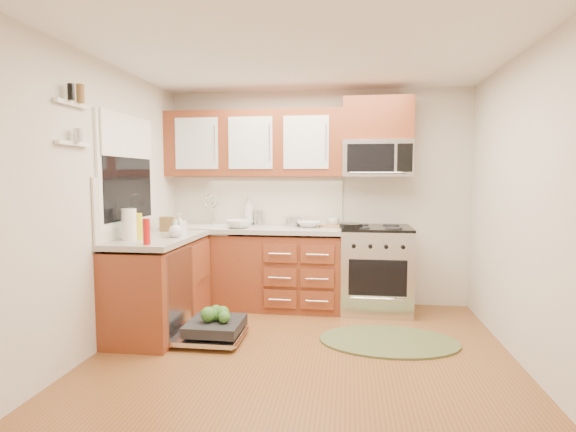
# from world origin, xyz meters

# --- Properties ---
(floor) EXTENTS (3.50, 3.50, 0.00)m
(floor) POSITION_xyz_m (0.00, 0.00, 0.00)
(floor) COLOR brown
(floor) RESTS_ON ground
(ceiling) EXTENTS (3.50, 3.50, 0.00)m
(ceiling) POSITION_xyz_m (0.00, 0.00, 2.50)
(ceiling) COLOR white
(ceiling) RESTS_ON ground
(wall_back) EXTENTS (3.50, 0.04, 2.50)m
(wall_back) POSITION_xyz_m (0.00, 1.75, 1.25)
(wall_back) COLOR beige
(wall_back) RESTS_ON ground
(wall_front) EXTENTS (3.50, 0.04, 2.50)m
(wall_front) POSITION_xyz_m (0.00, -1.75, 1.25)
(wall_front) COLOR beige
(wall_front) RESTS_ON ground
(wall_left) EXTENTS (0.04, 3.50, 2.50)m
(wall_left) POSITION_xyz_m (-1.75, 0.00, 1.25)
(wall_left) COLOR beige
(wall_left) RESTS_ON ground
(wall_right) EXTENTS (0.04, 3.50, 2.50)m
(wall_right) POSITION_xyz_m (1.75, 0.00, 1.25)
(wall_right) COLOR beige
(wall_right) RESTS_ON ground
(base_cabinet_back) EXTENTS (2.05, 0.60, 0.85)m
(base_cabinet_back) POSITION_xyz_m (-0.73, 1.45, 0.42)
(base_cabinet_back) COLOR brown
(base_cabinet_back) RESTS_ON ground
(base_cabinet_left) EXTENTS (0.60, 1.25, 0.85)m
(base_cabinet_left) POSITION_xyz_m (-1.45, 0.52, 0.42)
(base_cabinet_left) COLOR brown
(base_cabinet_left) RESTS_ON ground
(countertop_back) EXTENTS (2.07, 0.64, 0.05)m
(countertop_back) POSITION_xyz_m (-0.72, 1.44, 0.90)
(countertop_back) COLOR #A29D94
(countertop_back) RESTS_ON base_cabinet_back
(countertop_left) EXTENTS (0.64, 1.27, 0.05)m
(countertop_left) POSITION_xyz_m (-1.44, 0.53, 0.90)
(countertop_left) COLOR #A29D94
(countertop_left) RESTS_ON base_cabinet_left
(backsplash_back) EXTENTS (2.05, 0.02, 0.57)m
(backsplash_back) POSITION_xyz_m (-0.73, 1.74, 1.21)
(backsplash_back) COLOR beige
(backsplash_back) RESTS_ON ground
(backsplash_left) EXTENTS (0.02, 1.25, 0.57)m
(backsplash_left) POSITION_xyz_m (-1.74, 0.52, 1.21)
(backsplash_left) COLOR beige
(backsplash_left) RESTS_ON ground
(upper_cabinets) EXTENTS (2.05, 0.35, 0.75)m
(upper_cabinets) POSITION_xyz_m (-0.73, 1.57, 1.88)
(upper_cabinets) COLOR brown
(upper_cabinets) RESTS_ON ground
(cabinet_over_mw) EXTENTS (0.76, 0.35, 0.47)m
(cabinet_over_mw) POSITION_xyz_m (0.68, 1.57, 2.13)
(cabinet_over_mw) COLOR brown
(cabinet_over_mw) RESTS_ON ground
(range) EXTENTS (0.76, 0.64, 0.95)m
(range) POSITION_xyz_m (0.68, 1.43, 0.47)
(range) COLOR silver
(range) RESTS_ON ground
(microwave) EXTENTS (0.76, 0.38, 0.40)m
(microwave) POSITION_xyz_m (0.68, 1.55, 1.70)
(microwave) COLOR silver
(microwave) RESTS_ON ground
(sink) EXTENTS (0.62, 0.50, 0.26)m
(sink) POSITION_xyz_m (-1.25, 1.42, 0.80)
(sink) COLOR white
(sink) RESTS_ON ground
(dishwasher) EXTENTS (0.70, 0.60, 0.20)m
(dishwasher) POSITION_xyz_m (-0.86, 0.30, 0.10)
(dishwasher) COLOR silver
(dishwasher) RESTS_ON ground
(window) EXTENTS (0.03, 1.05, 1.05)m
(window) POSITION_xyz_m (-1.74, 0.50, 1.55)
(window) COLOR white
(window) RESTS_ON ground
(window_blind) EXTENTS (0.02, 0.96, 0.40)m
(window_blind) POSITION_xyz_m (-1.71, 0.50, 1.88)
(window_blind) COLOR white
(window_blind) RESTS_ON ground
(shelf_upper) EXTENTS (0.04, 0.40, 0.03)m
(shelf_upper) POSITION_xyz_m (-1.72, -0.35, 2.05)
(shelf_upper) COLOR white
(shelf_upper) RESTS_ON ground
(shelf_lower) EXTENTS (0.04, 0.40, 0.03)m
(shelf_lower) POSITION_xyz_m (-1.72, -0.35, 1.75)
(shelf_lower) COLOR white
(shelf_lower) RESTS_ON ground
(rug) EXTENTS (1.34, 0.94, 0.02)m
(rug) POSITION_xyz_m (0.75, 0.48, 0.01)
(rug) COLOR #596137
(rug) RESTS_ON ground
(skillet) EXTENTS (0.33, 0.33, 0.05)m
(skillet) POSITION_xyz_m (0.40, 1.28, 0.97)
(skillet) COLOR black
(skillet) RESTS_ON range
(stock_pot) EXTENTS (0.22, 0.22, 0.11)m
(stock_pot) POSITION_xyz_m (-0.26, 1.60, 0.98)
(stock_pot) COLOR silver
(stock_pot) RESTS_ON countertop_back
(cutting_board) EXTENTS (0.30, 0.24, 0.02)m
(cutting_board) POSITION_xyz_m (0.18, 1.55, 0.93)
(cutting_board) COLOR #A07949
(cutting_board) RESTS_ON countertop_back
(canister) EXTENTS (0.13, 0.13, 0.18)m
(canister) POSITION_xyz_m (-0.69, 1.65, 1.01)
(canister) COLOR silver
(canister) RESTS_ON countertop_back
(paper_towel_roll) EXTENTS (0.16, 0.16, 0.29)m
(paper_towel_roll) POSITION_xyz_m (-1.60, 0.25, 1.07)
(paper_towel_roll) COLOR white
(paper_towel_roll) RESTS_ON countertop_left
(mustard_bottle) EXTENTS (0.09, 0.09, 0.24)m
(mustard_bottle) POSITION_xyz_m (-1.55, 0.31, 1.04)
(mustard_bottle) COLOR yellow
(mustard_bottle) RESTS_ON countertop_left
(red_bottle) EXTENTS (0.06, 0.06, 0.22)m
(red_bottle) POSITION_xyz_m (-1.32, 0.00, 1.04)
(red_bottle) COLOR red
(red_bottle) RESTS_ON countertop_left
(wooden_box) EXTENTS (0.16, 0.12, 0.15)m
(wooden_box) POSITION_xyz_m (-1.52, 0.93, 1.00)
(wooden_box) COLOR brown
(wooden_box) RESTS_ON countertop_left
(blue_carton) EXTENTS (0.10, 0.06, 0.16)m
(blue_carton) POSITION_xyz_m (-1.60, 0.49, 1.00)
(blue_carton) COLOR teal
(blue_carton) RESTS_ON countertop_left
(bowl_a) EXTENTS (0.29, 0.29, 0.07)m
(bowl_a) POSITION_xyz_m (-0.07, 1.50, 0.96)
(bowl_a) COLOR #999999
(bowl_a) RESTS_ON countertop_back
(bowl_b) EXTENTS (0.29, 0.29, 0.09)m
(bowl_b) POSITION_xyz_m (-0.85, 1.30, 0.97)
(bowl_b) COLOR #999999
(bowl_b) RESTS_ON countertop_back
(cup) EXTENTS (0.16, 0.16, 0.10)m
(cup) POSITION_xyz_m (0.20, 1.65, 0.98)
(cup) COLOR #999999
(cup) RESTS_ON countertop_back
(soap_bottle_a) EXTENTS (0.14, 0.14, 0.33)m
(soap_bottle_a) POSITION_xyz_m (-0.81, 1.68, 1.09)
(soap_bottle_a) COLOR #999999
(soap_bottle_a) RESTS_ON countertop_back
(soap_bottle_b) EXTENTS (0.12, 0.13, 0.21)m
(soap_bottle_b) POSITION_xyz_m (-1.27, 0.62, 1.03)
(soap_bottle_b) COLOR #999999
(soap_bottle_b) RESTS_ON countertop_left
(soap_bottle_c) EXTENTS (0.15, 0.15, 0.17)m
(soap_bottle_c) POSITION_xyz_m (-1.25, 0.47, 1.01)
(soap_bottle_c) COLOR #999999
(soap_bottle_c) RESTS_ON countertop_left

